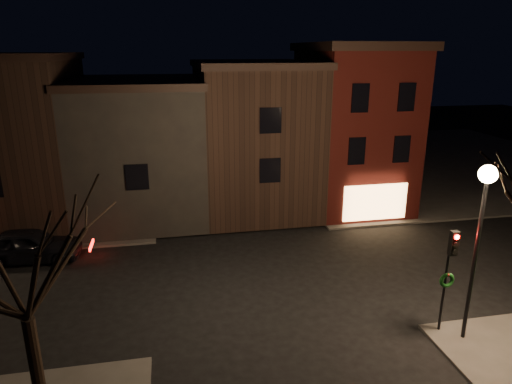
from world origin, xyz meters
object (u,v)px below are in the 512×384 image
(parked_car_a, at_px, (29,245))
(street_lamp_near, at_px, (483,207))
(traffic_signal, at_px, (449,266))
(bare_tree_left, at_px, (15,245))

(parked_car_a, bearing_deg, street_lamp_near, -117.31)
(traffic_signal, relative_size, bare_tree_left, 0.54)
(traffic_signal, bearing_deg, bare_tree_left, -173.74)
(street_lamp_near, relative_size, bare_tree_left, 0.86)
(parked_car_a, bearing_deg, bare_tree_left, -161.33)
(street_lamp_near, bearing_deg, parked_car_a, 149.86)
(street_lamp_near, bearing_deg, traffic_signal, 140.63)
(street_lamp_near, height_order, traffic_signal, street_lamp_near)
(bare_tree_left, distance_m, parked_car_a, 12.39)
(street_lamp_near, relative_size, parked_car_a, 1.31)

